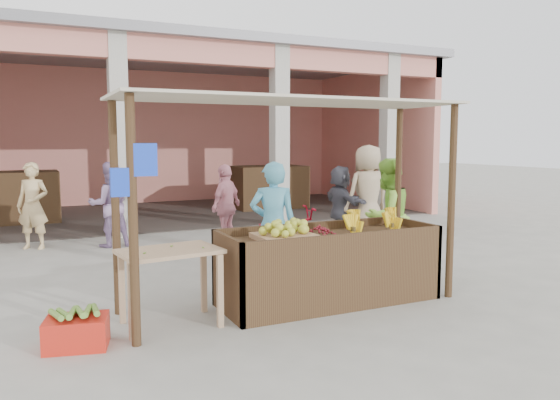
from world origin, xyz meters
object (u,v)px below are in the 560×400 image
fruit_stall (329,269)px  vendor_blue (273,221)px  side_table (170,263)px  motorcycle (281,235)px  vendor_green (387,213)px  red_crate (77,333)px

fruit_stall → vendor_blue: 1.02m
fruit_stall → side_table: 1.93m
side_table → motorcycle: 3.01m
side_table → vendor_green: bearing=7.1°
red_crate → motorcycle: size_ratio=0.31×
red_crate → vendor_green: size_ratio=0.32×
motorcycle → side_table: bearing=142.3°
motorcycle → vendor_blue: bearing=160.5°
side_table → red_crate: size_ratio=1.92×
vendor_blue → motorcycle: size_ratio=0.98×
side_table → vendor_blue: vendor_blue is taller
vendor_blue → vendor_green: bearing=-155.6°
vendor_green → fruit_stall: bearing=17.1°
fruit_stall → motorcycle: 2.02m
red_crate → vendor_green: bearing=28.1°
fruit_stall → motorcycle: motorcycle is taller
vendor_green → vendor_blue: bearing=-12.5°
vendor_blue → vendor_green: (1.81, 0.02, -0.00)m
side_table → vendor_green: (3.37, 0.87, 0.21)m
side_table → vendor_blue: (1.56, 0.85, 0.22)m
vendor_green → side_table: bearing=1.3°
red_crate → motorcycle: (3.17, 2.26, 0.32)m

